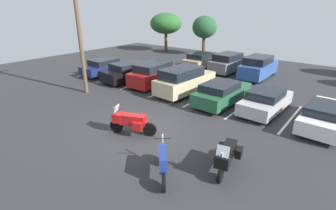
{
  "coord_description": "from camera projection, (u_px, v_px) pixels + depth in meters",
  "views": [
    {
      "loc": [
        8.32,
        -8.26,
        5.92
      ],
      "look_at": [
        0.76,
        1.26,
        1.1
      ],
      "focal_mm": 27.36,
      "sensor_mm": 36.0,
      "label": 1
    }
  ],
  "objects": [
    {
      "name": "car_white",
      "position": [
        326.0,
        116.0,
        12.89
      ],
      "size": [
        2.0,
        4.54,
        1.33
      ],
      "color": "white",
      "rests_on": "ground"
    },
    {
      "name": "motorcycle_second",
      "position": [
        227.0,
        155.0,
        9.52
      ],
      "size": [
        1.03,
        2.3,
        1.42
      ],
      "color": "black",
      "rests_on": "ground"
    },
    {
      "name": "utility_pole",
      "position": [
        79.0,
        30.0,
        16.78
      ],
      "size": [
        0.4,
        1.8,
        8.34
      ],
      "color": "brown",
      "rests_on": "ground"
    },
    {
      "name": "ground",
      "position": [
        141.0,
        130.0,
        13.03
      ],
      "size": [
        44.0,
        44.0,
        0.1
      ],
      "primitive_type": "cube",
      "color": "#2D2D30"
    },
    {
      "name": "car_far_blue",
      "position": [
        258.0,
        67.0,
        21.74
      ],
      "size": [
        1.9,
        4.7,
        1.86
      ],
      "color": "#2D519E",
      "rests_on": "ground"
    },
    {
      "name": "car_silver",
      "position": [
        266.0,
        101.0,
        14.86
      ],
      "size": [
        1.94,
        4.28,
        1.35
      ],
      "color": "#B7B7BC",
      "rests_on": "ground"
    },
    {
      "name": "motorcycle_touring",
      "position": [
        131.0,
        121.0,
        12.28
      ],
      "size": [
        2.2,
        1.34,
        1.43
      ],
      "color": "black",
      "rests_on": "ground"
    },
    {
      "name": "car_far_grey",
      "position": [
        228.0,
        63.0,
        23.53
      ],
      "size": [
        2.17,
        4.39,
        1.75
      ],
      "color": "slate",
      "rests_on": "ground"
    },
    {
      "name": "car_champagne",
      "position": [
        184.0,
        80.0,
        17.85
      ],
      "size": [
        2.14,
        4.94,
        1.88
      ],
      "color": "#C1B289",
      "rests_on": "ground"
    },
    {
      "name": "parking_stripes",
      "position": [
        185.0,
        93.0,
        18.22
      ],
      "size": [
        20.02,
        4.64,
        0.01
      ],
      "color": "silver",
      "rests_on": "ground"
    },
    {
      "name": "car_navy",
      "position": [
        106.0,
        67.0,
        22.83
      ],
      "size": [
        1.88,
        4.52,
        1.4
      ],
      "color": "navy",
      "rests_on": "ground"
    },
    {
      "name": "car_far_tan",
      "position": [
        201.0,
        60.0,
        25.16
      ],
      "size": [
        1.9,
        4.57,
        1.48
      ],
      "color": "tan",
      "rests_on": "ground"
    },
    {
      "name": "tree_center",
      "position": [
        166.0,
        24.0,
        33.09
      ],
      "size": [
        4.08,
        4.08,
        4.85
      ],
      "color": "#4C3823",
      "rests_on": "ground"
    },
    {
      "name": "car_black",
      "position": [
        129.0,
        72.0,
        21.01
      ],
      "size": [
        2.26,
        4.77,
        1.49
      ],
      "color": "black",
      "rests_on": "ground"
    },
    {
      "name": "tree_far_right",
      "position": [
        205.0,
        27.0,
        30.4
      ],
      "size": [
        2.9,
        2.9,
        4.63
      ],
      "color": "#4C3823",
      "rests_on": "ground"
    },
    {
      "name": "car_red",
      "position": [
        155.0,
        74.0,
        19.79
      ],
      "size": [
        2.07,
        4.72,
        1.76
      ],
      "color": "maroon",
      "rests_on": "ground"
    },
    {
      "name": "car_green",
      "position": [
        222.0,
        93.0,
        16.03
      ],
      "size": [
        1.96,
        4.56,
        1.43
      ],
      "color": "#235638",
      "rests_on": "ground"
    },
    {
      "name": "motorcycle_third",
      "position": [
        163.0,
        161.0,
        9.24
      ],
      "size": [
        1.55,
        1.77,
        1.29
      ],
      "color": "black",
      "rests_on": "ground"
    }
  ]
}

